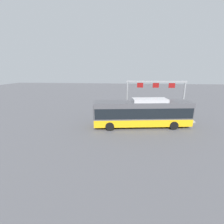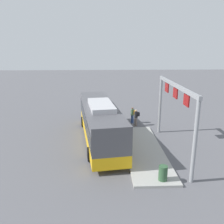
# 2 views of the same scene
# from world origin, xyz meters

# --- Properties ---
(ground_plane) EXTENTS (120.00, 120.00, 0.00)m
(ground_plane) POSITION_xyz_m (0.00, 0.00, 0.00)
(ground_plane) COLOR #56565B
(platform_curb) EXTENTS (10.00, 2.80, 0.16)m
(platform_curb) POSITION_xyz_m (-2.17, -3.33, 0.08)
(platform_curb) COLOR #9E9E99
(platform_curb) RESTS_ON ground
(bus_main) EXTENTS (11.67, 4.06, 3.46)m
(bus_main) POSITION_xyz_m (-0.01, -0.00, 1.81)
(bus_main) COLOR #EAAD14
(bus_main) RESTS_ON ground
(person_boarding) EXTENTS (0.47, 0.59, 1.67)m
(person_boarding) POSITION_xyz_m (3.74, -3.56, 0.89)
(person_boarding) COLOR slate
(person_boarding) RESTS_ON ground
(person_waiting_near) EXTENTS (0.48, 0.60, 1.67)m
(person_waiting_near) POSITION_xyz_m (4.62, -3.31, 0.89)
(person_waiting_near) COLOR #334C8C
(person_waiting_near) RESTS_ON ground
(platform_sign_gantry) EXTENTS (8.76, 0.24, 5.20)m
(platform_sign_gantry) POSITION_xyz_m (-2.37, -5.41, 3.73)
(platform_sign_gantry) COLOR gray
(platform_sign_gantry) RESTS_ON ground
(trash_bin) EXTENTS (0.52, 0.52, 0.90)m
(trash_bin) POSITION_xyz_m (-6.56, -3.70, 0.61)
(trash_bin) COLOR #2D5133
(trash_bin) RESTS_ON platform_curb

